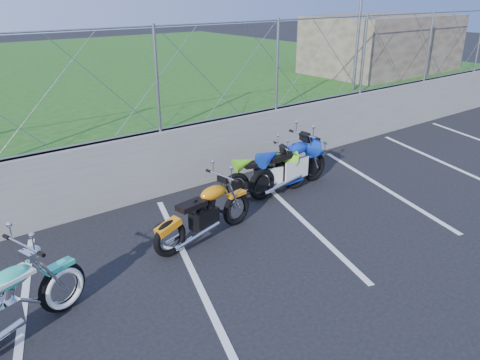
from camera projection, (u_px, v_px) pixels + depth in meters
ground at (226, 291)px, 6.42m from camera, size 90.00×90.00×0.00m
retaining_wall at (115, 174)px, 8.74m from camera, size 30.00×0.22×1.30m
stone_building at (382, 44)px, 15.58m from camera, size 5.00×3.00×1.80m
chain_link_fence at (106, 86)px, 8.12m from camera, size 28.00×0.03×2.00m
sign_pole at (358, 33)px, 12.31m from camera, size 0.08×0.08×3.00m
parking_lines at (248, 237)px, 7.83m from camera, size 18.29×4.31×0.01m
cruiser_turquoise at (1, 312)px, 5.29m from camera, size 2.23×0.89×1.15m
naked_orange at (206, 215)px, 7.63m from camera, size 2.06×0.70×1.03m
sportbike_green at (268, 174)px, 9.37m from camera, size 1.83×0.69×0.96m
sportbike_blue at (290, 167)px, 9.56m from camera, size 2.16×0.77×1.12m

